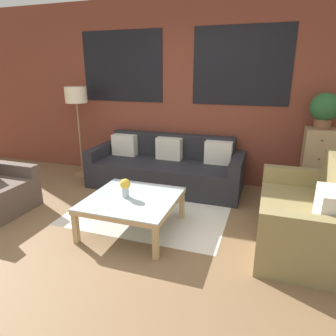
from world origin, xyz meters
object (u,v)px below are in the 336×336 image
object	(u,v)px
floor_lamp	(76,100)
coffee_table	(132,202)
settee_vintage	(305,217)
couch_dark	(166,169)
flower_vase	(125,187)
potted_plant	(325,109)
drawer_cabinet	(316,164)

from	to	relation	value
floor_lamp	coffee_table	bearing A→B (deg)	-41.61
settee_vintage	floor_lamp	bearing A→B (deg)	161.15
couch_dark	settee_vintage	bearing A→B (deg)	-30.75
couch_dark	floor_lamp	bearing A→B (deg)	178.04
settee_vintage	floor_lamp	xyz separation A→B (m)	(-3.46, 1.18, 0.97)
floor_lamp	flower_vase	world-z (taller)	floor_lamp
floor_lamp	potted_plant	size ratio (longest dim) A/B	3.18
coffee_table	floor_lamp	size ratio (longest dim) A/B	0.65
floor_lamp	drawer_cabinet	size ratio (longest dim) A/B	1.49
drawer_cabinet	flower_vase	distance (m)	2.68
couch_dark	potted_plant	size ratio (longest dim) A/B	4.97
coffee_table	floor_lamp	xyz separation A→B (m)	(-1.66, 1.47, 0.94)
settee_vintage	drawer_cabinet	distance (m)	1.38
drawer_cabinet	potted_plant	size ratio (longest dim) A/B	2.13
drawer_cabinet	potted_plant	bearing A→B (deg)	90.00
couch_dark	drawer_cabinet	size ratio (longest dim) A/B	2.33
settee_vintage	flower_vase	size ratio (longest dim) A/B	6.80
settee_vintage	potted_plant	world-z (taller)	potted_plant
coffee_table	potted_plant	bearing A→B (deg)	39.00
drawer_cabinet	potted_plant	xyz separation A→B (m)	(-0.00, 0.00, 0.76)
floor_lamp	flower_vase	xyz separation A→B (m)	(1.59, -1.49, -0.76)
settee_vintage	coffee_table	distance (m)	1.83
potted_plant	settee_vintage	bearing A→B (deg)	-99.45
potted_plant	drawer_cabinet	bearing A→B (deg)	-90.00
couch_dark	flower_vase	size ratio (longest dim) A/B	10.82
flower_vase	drawer_cabinet	bearing A→B (deg)	38.25
couch_dark	settee_vintage	world-z (taller)	settee_vintage
coffee_table	couch_dark	bearing A→B (deg)	93.75
coffee_table	floor_lamp	world-z (taller)	floor_lamp
potted_plant	couch_dark	bearing A→B (deg)	-174.01
floor_lamp	drawer_cabinet	bearing A→B (deg)	2.62
settee_vintage	coffee_table	size ratio (longest dim) A/B	1.51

